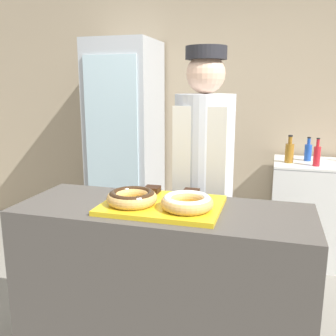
# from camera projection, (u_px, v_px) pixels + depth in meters

# --- Properties ---
(wall_back) EXTENTS (8.00, 0.06, 2.70)m
(wall_back) POSITION_uv_depth(u_px,v_px,m) (223.00, 107.00, 3.77)
(wall_back) COLOR tan
(wall_back) RESTS_ON ground_plane
(display_counter) EXTENTS (1.47, 0.55, 0.97)m
(display_counter) POSITION_uv_depth(u_px,v_px,m) (163.00, 295.00, 1.96)
(display_counter) COLOR #4C4742
(display_counter) RESTS_ON ground_plane
(serving_tray) EXTENTS (0.58, 0.43, 0.02)m
(serving_tray) POSITION_uv_depth(u_px,v_px,m) (162.00, 205.00, 1.85)
(serving_tray) COLOR yellow
(serving_tray) RESTS_ON display_counter
(donut_chocolate_glaze) EXTENTS (0.25, 0.25, 0.07)m
(donut_chocolate_glaze) POSITION_uv_depth(u_px,v_px,m) (132.00, 197.00, 1.83)
(donut_chocolate_glaze) COLOR tan
(donut_chocolate_glaze) RESTS_ON serving_tray
(donut_light_glaze) EXTENTS (0.25, 0.25, 0.07)m
(donut_light_glaze) POSITION_uv_depth(u_px,v_px,m) (187.00, 202.00, 1.75)
(donut_light_glaze) COLOR tan
(donut_light_glaze) RESTS_ON serving_tray
(brownie_back_left) EXTENTS (0.08, 0.08, 0.03)m
(brownie_back_left) POSITION_uv_depth(u_px,v_px,m) (152.00, 189.00, 2.03)
(brownie_back_left) COLOR black
(brownie_back_left) RESTS_ON serving_tray
(brownie_back_right) EXTENTS (0.08, 0.08, 0.03)m
(brownie_back_right) POSITION_uv_depth(u_px,v_px,m) (191.00, 193.00, 1.97)
(brownie_back_right) COLOR black
(brownie_back_right) RESTS_ON serving_tray
(baker_person) EXTENTS (0.37, 0.37, 1.79)m
(baker_person) POSITION_uv_depth(u_px,v_px,m) (203.00, 184.00, 2.36)
(baker_person) COLOR #4C4C51
(baker_person) RESTS_ON ground_plane
(beverage_fridge) EXTENTS (0.62, 0.66, 1.98)m
(beverage_fridge) POSITION_uv_depth(u_px,v_px,m) (126.00, 144.00, 3.73)
(beverage_fridge) COLOR #ADB2B7
(beverage_fridge) RESTS_ON ground_plane
(chest_freezer) EXTENTS (0.90, 0.61, 0.90)m
(chest_freezer) POSITION_uv_depth(u_px,v_px,m) (323.00, 212.00, 3.34)
(chest_freezer) COLOR white
(chest_freezer) RESTS_ON ground_plane
(bottle_red_b) EXTENTS (0.06, 0.06, 0.24)m
(bottle_red_b) POSITION_uv_depth(u_px,v_px,m) (317.00, 155.00, 3.11)
(bottle_red_b) COLOR red
(bottle_red_b) RESTS_ON chest_freezer
(bottle_blue) EXTENTS (0.06, 0.06, 0.21)m
(bottle_blue) POSITION_uv_depth(u_px,v_px,m) (308.00, 152.00, 3.33)
(bottle_blue) COLOR #1E4CB2
(bottle_blue) RESTS_ON chest_freezer
(bottle_amber) EXTENTS (0.07, 0.07, 0.24)m
(bottle_amber) POSITION_uv_depth(u_px,v_px,m) (289.00, 152.00, 3.25)
(bottle_amber) COLOR #99661E
(bottle_amber) RESTS_ON chest_freezer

